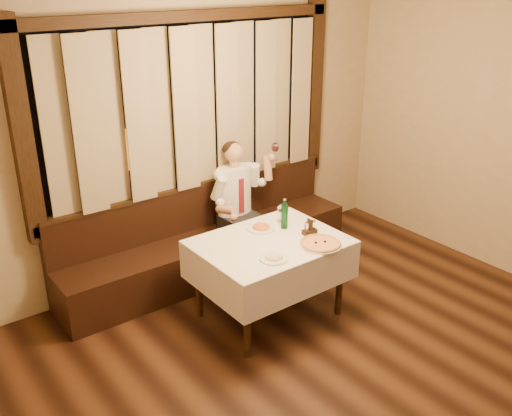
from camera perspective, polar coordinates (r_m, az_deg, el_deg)
room at (r=4.19m, az=7.69°, el=2.36°), size 5.01×6.01×2.81m
banquette at (r=5.93m, az=-4.82°, el=-3.68°), size 3.20×0.61×0.94m
dining_table at (r=5.03m, az=1.38°, el=-4.38°), size 1.27×0.97×0.76m
pizza at (r=4.92m, az=6.45°, el=-3.57°), size 0.37×0.37×0.04m
pasta_red at (r=5.18m, az=0.52°, el=-1.76°), size 0.26×0.26×0.09m
pasta_cream at (r=4.66m, az=1.79°, el=-4.75°), size 0.25×0.25×0.08m
green_bottle at (r=5.17m, az=2.87°, el=-0.78°), size 0.06×0.06×0.29m
table_wine_glass at (r=5.29m, az=2.48°, el=-0.16°), size 0.07×0.07×0.17m
cruet_caddy at (r=5.10m, az=5.39°, el=-2.09°), size 0.14×0.08×0.14m
seated_man at (r=5.83m, az=-1.71°, el=1.16°), size 0.73×0.54×1.35m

